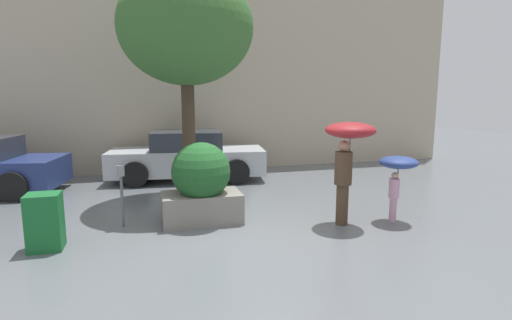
{
  "coord_description": "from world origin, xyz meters",
  "views": [
    {
      "loc": [
        -1.64,
        -6.43,
        2.41
      ],
      "look_at": [
        0.6,
        1.6,
        1.05
      ],
      "focal_mm": 28.0,
      "sensor_mm": 36.0,
      "label": 1
    }
  ],
  "objects_px": {
    "street_tree": "(186,29)",
    "parking_meter": "(121,183)",
    "planter_box": "(201,184)",
    "person_adult": "(348,145)",
    "person_child": "(398,168)",
    "parked_car_near": "(188,157)",
    "newspaper_box": "(45,222)"
  },
  "relations": [
    {
      "from": "planter_box",
      "to": "parking_meter",
      "type": "height_order",
      "value": "planter_box"
    },
    {
      "from": "planter_box",
      "to": "parking_meter",
      "type": "relative_size",
      "value": 1.33
    },
    {
      "from": "parked_car_near",
      "to": "parking_meter",
      "type": "height_order",
      "value": "parked_car_near"
    },
    {
      "from": "parked_car_near",
      "to": "newspaper_box",
      "type": "relative_size",
      "value": 5.02
    },
    {
      "from": "parking_meter",
      "to": "newspaper_box",
      "type": "bearing_deg",
      "value": -143.84
    },
    {
      "from": "street_tree",
      "to": "parking_meter",
      "type": "bearing_deg",
      "value": -129.46
    },
    {
      "from": "parked_car_near",
      "to": "street_tree",
      "type": "xyz_separation_m",
      "value": [
        -0.18,
        -2.2,
        3.21
      ]
    },
    {
      "from": "person_child",
      "to": "parked_car_near",
      "type": "bearing_deg",
      "value": 109.7
    },
    {
      "from": "person_child",
      "to": "planter_box",
      "type": "bearing_deg",
      "value": 150.42
    },
    {
      "from": "parked_car_near",
      "to": "street_tree",
      "type": "bearing_deg",
      "value": -176.82
    },
    {
      "from": "person_adult",
      "to": "parked_car_near",
      "type": "distance_m",
      "value": 5.51
    },
    {
      "from": "person_child",
      "to": "newspaper_box",
      "type": "height_order",
      "value": "person_child"
    },
    {
      "from": "person_child",
      "to": "parked_car_near",
      "type": "height_order",
      "value": "parked_car_near"
    },
    {
      "from": "person_adult",
      "to": "newspaper_box",
      "type": "height_order",
      "value": "person_adult"
    },
    {
      "from": "person_child",
      "to": "person_adult",
      "type": "bearing_deg",
      "value": 158.69
    },
    {
      "from": "person_adult",
      "to": "newspaper_box",
      "type": "relative_size",
      "value": 2.13
    },
    {
      "from": "person_adult",
      "to": "person_child",
      "type": "relative_size",
      "value": 1.52
    },
    {
      "from": "parked_car_near",
      "to": "newspaper_box",
      "type": "bearing_deg",
      "value": 157.98
    },
    {
      "from": "planter_box",
      "to": "street_tree",
      "type": "bearing_deg",
      "value": 90.44
    },
    {
      "from": "street_tree",
      "to": "parking_meter",
      "type": "relative_size",
      "value": 4.45
    },
    {
      "from": "person_child",
      "to": "newspaper_box",
      "type": "xyz_separation_m",
      "value": [
        -6.17,
        0.22,
        -0.59
      ]
    },
    {
      "from": "person_adult",
      "to": "person_child",
      "type": "bearing_deg",
      "value": -23.08
    },
    {
      "from": "street_tree",
      "to": "person_child",
      "type": "bearing_deg",
      "value": -37.37
    },
    {
      "from": "planter_box",
      "to": "person_child",
      "type": "relative_size",
      "value": 1.22
    },
    {
      "from": "person_adult",
      "to": "parking_meter",
      "type": "bearing_deg",
      "value": 150.27
    },
    {
      "from": "parked_car_near",
      "to": "person_adult",
      "type": "bearing_deg",
      "value": -145.49
    },
    {
      "from": "person_adult",
      "to": "parked_car_near",
      "type": "height_order",
      "value": "person_adult"
    },
    {
      "from": "street_tree",
      "to": "parking_meter",
      "type": "xyz_separation_m",
      "value": [
        -1.43,
        -1.73,
        -3.02
      ]
    },
    {
      "from": "planter_box",
      "to": "parked_car_near",
      "type": "relative_size",
      "value": 0.34
    },
    {
      "from": "person_adult",
      "to": "parking_meter",
      "type": "relative_size",
      "value": 1.66
    },
    {
      "from": "parking_meter",
      "to": "planter_box",
      "type": "bearing_deg",
      "value": -4.04
    },
    {
      "from": "newspaper_box",
      "to": "parked_car_near",
      "type": "bearing_deg",
      "value": 60.19
    }
  ]
}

